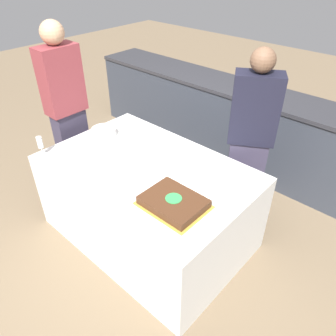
{
  "coord_description": "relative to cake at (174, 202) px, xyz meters",
  "views": [
    {
      "loc": [
        1.59,
        -1.49,
        2.26
      ],
      "look_at": [
        0.24,
        0.0,
        0.85
      ],
      "focal_mm": 35.0,
      "sensor_mm": 36.0,
      "label": 1
    }
  ],
  "objects": [
    {
      "name": "side_plate_right_edge",
      "position": [
        0.16,
        0.31,
        -0.03
      ],
      "size": [
        0.21,
        0.21,
        0.0
      ],
      "color": "white",
      "rests_on": "dining_table"
    },
    {
      "name": "back_counter",
      "position": [
        -0.47,
        1.85,
        -0.32
      ],
      "size": [
        4.4,
        0.58,
        0.92
      ],
      "color": "#333842",
      "rests_on": "ground_plane"
    },
    {
      "name": "dining_table",
      "position": [
        -0.47,
        0.2,
        -0.41
      ],
      "size": [
        1.71,
        1.13,
        0.75
      ],
      "color": "silver",
      "rests_on": "ground_plane"
    },
    {
      "name": "ground_plane",
      "position": [
        -0.47,
        0.2,
        -0.79
      ],
      "size": [
        14.0,
        14.0,
        0.0
      ],
      "primitive_type": "plane",
      "color": "#7A664C"
    },
    {
      "name": "person_seated_left",
      "position": [
        -1.55,
        0.2,
        0.12
      ],
      "size": [
        0.21,
        0.37,
        1.73
      ],
      "rotation": [
        0.0,
        0.0,
        1.57
      ],
      "color": "#383347",
      "rests_on": "ground_plane"
    },
    {
      "name": "wine_glass",
      "position": [
        -1.26,
        -0.26,
        0.08
      ],
      "size": [
        0.07,
        0.07,
        0.17
      ],
      "color": "white",
      "rests_on": "dining_table"
    },
    {
      "name": "side_plate_near_cake",
      "position": [
        -0.08,
        0.31,
        -0.03
      ],
      "size": [
        0.21,
        0.21,
        0.0
      ],
      "color": "white",
      "rests_on": "dining_table"
    },
    {
      "name": "person_cutting_cake",
      "position": [
        -0.0,
        0.99,
        0.06
      ],
      "size": [
        0.43,
        0.37,
        1.63
      ],
      "rotation": [
        0.0,
        0.0,
        -2.6
      ],
      "color": "#383347",
      "rests_on": "ground_plane"
    },
    {
      "name": "cake",
      "position": [
        0.0,
        0.0,
        0.0
      ],
      "size": [
        0.45,
        0.36,
        0.07
      ],
      "color": "gold",
      "rests_on": "dining_table"
    },
    {
      "name": "plate_stack",
      "position": [
        -1.13,
        0.3,
        0.0
      ],
      "size": [
        0.23,
        0.23,
        0.07
      ],
      "color": "white",
      "rests_on": "dining_table"
    }
  ]
}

